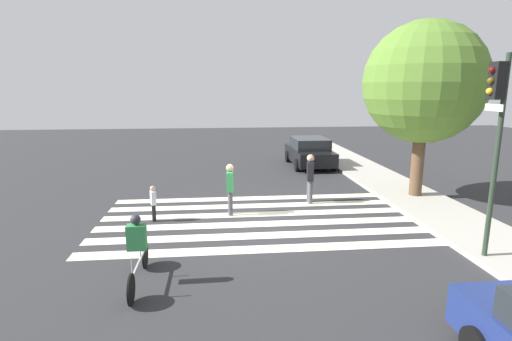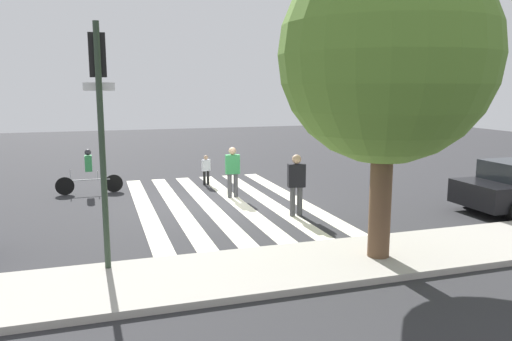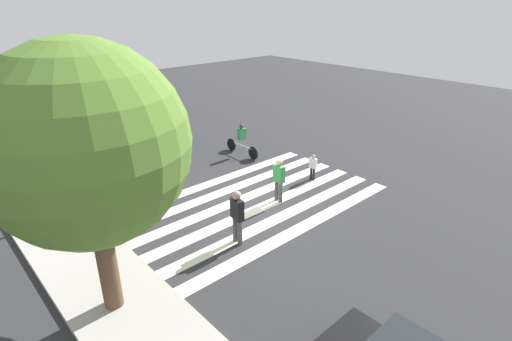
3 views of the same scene
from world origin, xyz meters
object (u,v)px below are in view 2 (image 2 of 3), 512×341
(pedestrian_adult_yellow_jacket, at_px, (233,169))
(traffic_light, at_px, (100,101))
(cyclist_near_curb, at_px, (89,170))
(pedestrian_child_with_backpack, at_px, (206,168))
(pedestrian_adult_blue_shirt, at_px, (296,181))
(street_tree, at_px, (386,57))

(pedestrian_adult_yellow_jacket, bearing_deg, traffic_light, 60.21)
(cyclist_near_curb, bearing_deg, pedestrian_child_with_backpack, -176.03)
(pedestrian_adult_blue_shirt, distance_m, cyclist_near_curb, 7.77)
(traffic_light, bearing_deg, street_tree, 168.06)
(traffic_light, xyz_separation_m, street_tree, (-5.60, 1.18, 0.89))
(pedestrian_adult_blue_shirt, bearing_deg, street_tree, -78.06)
(pedestrian_adult_yellow_jacket, bearing_deg, street_tree, 106.05)
(street_tree, bearing_deg, pedestrian_adult_yellow_jacket, -79.69)
(pedestrian_child_with_backpack, distance_m, pedestrian_adult_blue_shirt, 5.68)
(traffic_light, distance_m, street_tree, 5.79)
(street_tree, relative_size, pedestrian_adult_blue_shirt, 3.62)
(pedestrian_child_with_backpack, bearing_deg, cyclist_near_curb, -14.25)
(street_tree, distance_m, cyclist_near_curb, 11.65)
(pedestrian_child_with_backpack, bearing_deg, traffic_light, 46.94)
(street_tree, height_order, pedestrian_child_with_backpack, street_tree)
(street_tree, bearing_deg, pedestrian_adult_blue_shirt, -87.45)
(pedestrian_adult_yellow_jacket, bearing_deg, pedestrian_child_with_backpack, -75.21)
(traffic_light, bearing_deg, pedestrian_adult_yellow_jacket, -125.52)
(traffic_light, relative_size, pedestrian_adult_yellow_jacket, 2.86)
(pedestrian_child_with_backpack, relative_size, pedestrian_adult_blue_shirt, 0.64)
(traffic_light, distance_m, pedestrian_adult_yellow_jacket, 7.80)
(cyclist_near_curb, bearing_deg, street_tree, 122.54)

